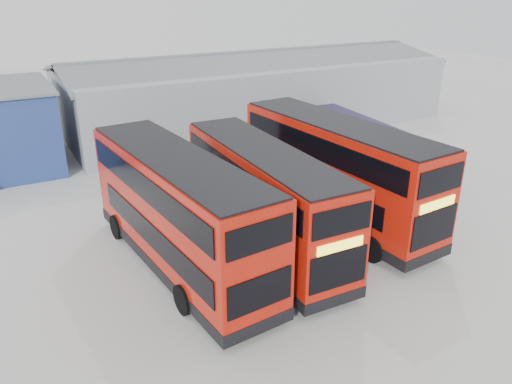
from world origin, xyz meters
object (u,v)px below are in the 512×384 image
object	(u,v)px
double_decker_centre	(264,201)
single_decker_blue	(359,143)
maintenance_shed	(254,91)
double_decker_right	(336,173)
double_decker_left	(179,214)

from	to	relation	value
double_decker_centre	single_decker_blue	bearing A→B (deg)	33.72
maintenance_shed	single_decker_blue	distance (m)	12.39
double_decker_right	single_decker_blue	size ratio (longest dim) A/B	1.14
double_decker_left	single_decker_blue	bearing A→B (deg)	-160.87
maintenance_shed	double_decker_left	size ratio (longest dim) A/B	2.62
maintenance_shed	double_decker_left	bearing A→B (deg)	-126.05
double_decker_right	double_decker_left	bearing A→B (deg)	-179.46
double_decker_right	maintenance_shed	bearing A→B (deg)	69.15
double_decker_left	double_decker_right	xyz separation A→B (m)	(8.22, 0.65, 0.05)
maintenance_shed	double_decker_right	distance (m)	19.04
double_decker_left	single_decker_blue	world-z (taller)	double_decker_left
maintenance_shed	double_decker_centre	xyz separation A→B (m)	(-10.01, -19.13, -0.32)
double_decker_left	maintenance_shed	bearing A→B (deg)	-131.10
maintenance_shed	double_decker_left	distance (m)	23.34
maintenance_shed	single_decker_blue	size ratio (longest dim) A/B	2.94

